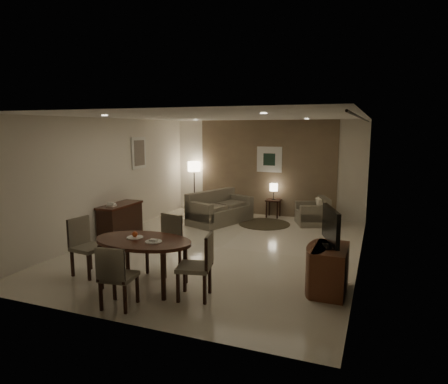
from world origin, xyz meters
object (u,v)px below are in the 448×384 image
at_px(side_table, 273,208).
at_px(floor_lamp, 194,186).
at_px(chair_near, 119,276).
at_px(chair_left, 89,247).
at_px(tv_cabinet, 330,270).
at_px(chair_far, 163,245).
at_px(armchair, 312,211).
at_px(chair_right, 194,266).
at_px(console_desk, 120,220).
at_px(sofa, 220,207).
at_px(dining_table, 144,263).

relative_size(side_table, floor_lamp, 0.33).
relative_size(chair_near, chair_left, 0.93).
height_order(tv_cabinet, chair_far, chair_far).
bearing_deg(armchair, chair_far, -44.69).
bearing_deg(chair_far, tv_cabinet, 16.07).
xyz_separation_m(chair_far, chair_right, (0.95, -0.76, -0.01)).
bearing_deg(chair_left, armchair, -23.04).
bearing_deg(side_table, chair_far, -97.73).
relative_size(console_desk, side_table, 2.42).
xyz_separation_m(armchair, side_table, (-1.16, 0.50, -0.11)).
relative_size(armchair, side_table, 1.62).
bearing_deg(chair_left, sofa, -1.01).
xyz_separation_m(console_desk, sofa, (1.64, 2.09, 0.03)).
bearing_deg(floor_lamp, armchair, -8.12).
height_order(chair_near, side_table, chair_near).
distance_m(dining_table, chair_near, 0.78).
bearing_deg(chair_far, sofa, 108.99).
distance_m(armchair, side_table, 1.27).
bearing_deg(armchair, side_table, -135.71).
height_order(dining_table, chair_far, chair_far).
distance_m(chair_far, chair_right, 1.22).
xyz_separation_m(console_desk, tv_cabinet, (4.89, -1.50, -0.03)).
bearing_deg(tv_cabinet, dining_table, -163.08).
xyz_separation_m(sofa, armchair, (2.30, 0.66, -0.05)).
bearing_deg(side_table, armchair, -23.43).
bearing_deg(chair_left, tv_cabinet, -71.49).
xyz_separation_m(chair_right, side_table, (-0.28, 5.71, -0.24)).
bearing_deg(tv_cabinet, console_desk, 162.95).
bearing_deg(chair_left, chair_far, -55.89).
bearing_deg(floor_lamp, chair_right, -64.46).
xyz_separation_m(chair_far, armchair, (1.83, 4.45, -0.14)).
xyz_separation_m(chair_left, floor_lamp, (-0.67, 5.52, 0.26)).
distance_m(console_desk, sofa, 2.66).
xyz_separation_m(sofa, floor_lamp, (-1.32, 1.18, 0.33)).
bearing_deg(sofa, chair_near, -152.52).
distance_m(sofa, floor_lamp, 1.80).
relative_size(chair_left, side_table, 1.96).
xyz_separation_m(chair_left, sofa, (0.65, 4.35, -0.08)).
distance_m(chair_left, armchair, 5.81).
bearing_deg(side_table, sofa, -134.39).
relative_size(dining_table, floor_lamp, 1.08).
bearing_deg(console_desk, side_table, 49.42).
bearing_deg(chair_right, sofa, -175.46).
height_order(tv_cabinet, chair_right, chair_right).
bearing_deg(chair_near, sofa, -90.89).
relative_size(chair_right, sofa, 0.56).
bearing_deg(armchair, dining_table, -41.95).
bearing_deg(chair_far, armchair, 79.53).
distance_m(tv_cabinet, floor_lamp, 6.61).
bearing_deg(chair_near, chair_left, -41.95).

